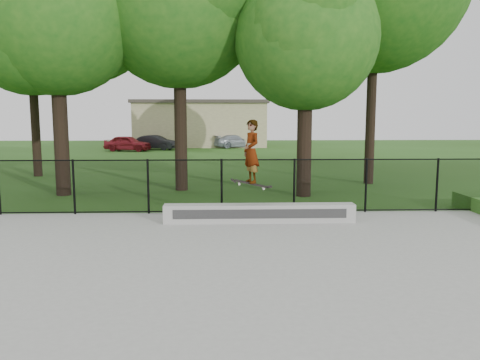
{
  "coord_description": "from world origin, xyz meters",
  "views": [
    {
      "loc": [
        0.03,
        -6.77,
        2.65
      ],
      "look_at": [
        0.44,
        4.2,
        1.2
      ],
      "focal_mm": 35.0,
      "sensor_mm": 36.0,
      "label": 1
    }
  ],
  "objects_px": {
    "grind_ledge": "(259,213)",
    "car_c": "(236,141)",
    "car_b": "(155,143)",
    "car_a": "(128,143)",
    "skater_airborne": "(251,153)"
  },
  "relations": [
    {
      "from": "car_a",
      "to": "grind_ledge",
      "type": "bearing_deg",
      "value": -149.73
    },
    {
      "from": "car_a",
      "to": "car_c",
      "type": "relative_size",
      "value": 1.0
    },
    {
      "from": "grind_ledge",
      "to": "car_c",
      "type": "distance_m",
      "value": 30.75
    },
    {
      "from": "grind_ledge",
      "to": "car_a",
      "type": "xyz_separation_m",
      "value": [
        -8.61,
        26.75,
        0.35
      ]
    },
    {
      "from": "car_a",
      "to": "skater_airborne",
      "type": "relative_size",
      "value": 2.16
    },
    {
      "from": "car_a",
      "to": "car_b",
      "type": "distance_m",
      "value": 2.58
    },
    {
      "from": "car_a",
      "to": "skater_airborne",
      "type": "bearing_deg",
      "value": -150.19
    },
    {
      "from": "car_a",
      "to": "car_c",
      "type": "xyz_separation_m",
      "value": [
        8.87,
        3.99,
        -0.05
      ]
    },
    {
      "from": "car_a",
      "to": "car_c",
      "type": "distance_m",
      "value": 9.73
    },
    {
      "from": "car_a",
      "to": "skater_airborne",
      "type": "height_order",
      "value": "skater_airborne"
    },
    {
      "from": "car_b",
      "to": "skater_airborne",
      "type": "bearing_deg",
      "value": -147.52
    },
    {
      "from": "car_b",
      "to": "car_c",
      "type": "height_order",
      "value": "car_b"
    },
    {
      "from": "car_c",
      "to": "grind_ledge",
      "type": "bearing_deg",
      "value": 156.49
    },
    {
      "from": "car_c",
      "to": "car_b",
      "type": "bearing_deg",
      "value": 86.01
    },
    {
      "from": "car_b",
      "to": "car_c",
      "type": "distance_m",
      "value": 7.27
    }
  ]
}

